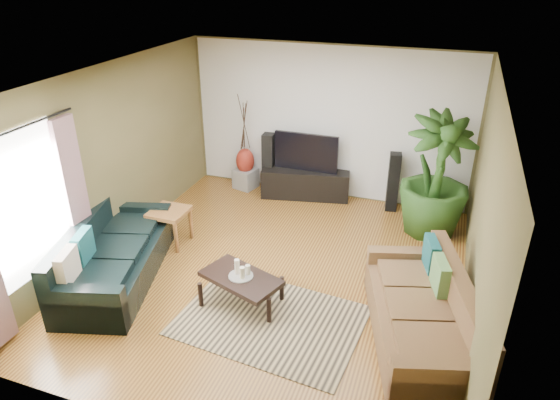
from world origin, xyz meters
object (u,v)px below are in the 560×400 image
at_px(vase, 245,161).
at_px(potted_plant, 436,176).
at_px(pedestal, 246,178).
at_px(television, 306,152).
at_px(speaker_right, 393,182).
at_px(sofa_right, 420,310).
at_px(tv_stand, 305,183).
at_px(coffee_table, 241,290).
at_px(sofa_left, 115,252).
at_px(speaker_left, 269,163).
at_px(side_table, 170,227).

bearing_deg(vase, potted_plant, -9.51).
xyz_separation_m(potted_plant, pedestal, (-3.41, 0.57, -0.78)).
bearing_deg(potted_plant, television, 165.65).
bearing_deg(speaker_right, sofa_right, -87.04).
bearing_deg(tv_stand, vase, 168.16).
relative_size(sofa_right, speaker_right, 2.07).
xyz_separation_m(coffee_table, vase, (-1.32, 3.25, 0.34)).
bearing_deg(potted_plant, speaker_right, 139.90).
bearing_deg(television, pedestal, 180.00).
distance_m(sofa_left, sofa_right, 3.97).
bearing_deg(coffee_table, speaker_right, 86.04).
xyz_separation_m(pedestal, vase, (0.00, 0.00, 0.36)).
bearing_deg(pedestal, vase, 0.00).
bearing_deg(speaker_left, side_table, -111.71).
bearing_deg(sofa_left, coffee_table, -104.12).
xyz_separation_m(television, vase, (-1.18, 0.00, -0.32)).
bearing_deg(potted_plant, speaker_left, 169.01).
height_order(pedestal, vase, vase).
distance_m(sofa_right, pedestal, 4.74).
distance_m(coffee_table, tv_stand, 3.26).
relative_size(tv_stand, speaker_right, 1.52).
distance_m(speaker_left, potted_plant, 3.02).
bearing_deg(tv_stand, television, 0.00).
bearing_deg(coffee_table, tv_stand, 112.01).
xyz_separation_m(tv_stand, television, (0.00, 0.00, 0.60)).
relative_size(sofa_left, tv_stand, 1.44).
xyz_separation_m(sofa_right, speaker_right, (-0.76, 3.20, 0.09)).
bearing_deg(coffee_table, television, 112.01).
bearing_deg(sofa_left, vase, -24.38).
distance_m(sofa_left, television, 3.74).
xyz_separation_m(coffee_table, potted_plant, (2.09, 2.68, 0.76)).
relative_size(sofa_left, speaker_right, 2.19).
xyz_separation_m(speaker_right, vase, (-2.73, 0.00, 0.02)).
height_order(sofa_left, pedestal, sofa_left).
distance_m(tv_stand, television, 0.60).
distance_m(sofa_left, speaker_left, 3.45).
distance_m(sofa_right, side_table, 3.89).
height_order(speaker_left, pedestal, speaker_left).
bearing_deg(pedestal, side_table, -97.19).
xyz_separation_m(vase, side_table, (-0.28, -2.25, -0.26)).
height_order(coffee_table, side_table, side_table).
bearing_deg(television, sofa_right, -54.20).
relative_size(coffee_table, vase, 2.09).
xyz_separation_m(tv_stand, vase, (-1.18, 0.00, 0.28)).
bearing_deg(potted_plant, tv_stand, 165.65).
xyz_separation_m(sofa_right, speaker_left, (-3.02, 3.20, 0.13)).
distance_m(speaker_left, speaker_right, 2.26).
height_order(coffee_table, television, television).
bearing_deg(pedestal, television, 0.00).
xyz_separation_m(sofa_left, pedestal, (0.48, 3.32, -0.24)).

